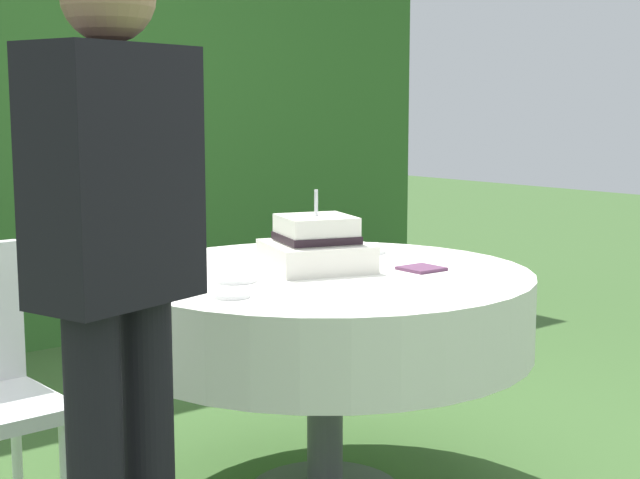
# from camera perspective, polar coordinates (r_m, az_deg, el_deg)

# --- Properties ---
(foliage_hedge) EXTENTS (5.37, 0.43, 2.67)m
(foliage_hedge) POSITION_cam_1_polar(r_m,az_deg,el_deg) (5.18, -18.31, 8.50)
(foliage_hedge) COLOR #336628
(foliage_hedge) RESTS_ON ground_plane
(cake_table) EXTENTS (1.32, 1.32, 0.75)m
(cake_table) POSITION_cam_1_polar(r_m,az_deg,el_deg) (3.00, 0.31, -4.33)
(cake_table) COLOR #4C4C51
(cake_table) RESTS_ON ground_plane
(wedding_cake) EXTENTS (0.39, 0.39, 0.26)m
(wedding_cake) POSITION_cam_1_polar(r_m,az_deg,el_deg) (3.00, -0.27, -0.39)
(wedding_cake) COLOR white
(wedding_cake) RESTS_ON cake_table
(serving_plate_near) EXTENTS (0.10, 0.10, 0.01)m
(serving_plate_near) POSITION_cam_1_polar(r_m,az_deg,el_deg) (3.34, 3.14, -0.73)
(serving_plate_near) COLOR white
(serving_plate_near) RESTS_ON cake_table
(serving_plate_far) EXTENTS (0.12, 0.12, 0.01)m
(serving_plate_far) POSITION_cam_1_polar(r_m,az_deg,el_deg) (3.07, -9.39, -1.63)
(serving_plate_far) COLOR white
(serving_plate_far) RESTS_ON cake_table
(serving_plate_left) EXTENTS (0.13, 0.13, 0.01)m
(serving_plate_left) POSITION_cam_1_polar(r_m,az_deg,el_deg) (2.82, -5.21, -2.44)
(serving_plate_left) COLOR white
(serving_plate_left) RESTS_ON cake_table
(serving_plate_right) EXTENTS (0.10, 0.10, 0.01)m
(serving_plate_right) POSITION_cam_1_polar(r_m,az_deg,el_deg) (2.59, -5.43, -3.38)
(serving_plate_right) COLOR white
(serving_plate_right) RESTS_ON cake_table
(napkin_stack) EXTENTS (0.12, 0.12, 0.01)m
(napkin_stack) POSITION_cam_1_polar(r_m,az_deg,el_deg) (3.01, 6.19, -1.77)
(napkin_stack) COLOR #603856
(napkin_stack) RESTS_ON cake_table
(standing_person) EXTENTS (0.40, 0.29, 1.60)m
(standing_person) POSITION_cam_1_polar(r_m,az_deg,el_deg) (2.07, -12.28, -1.59)
(standing_person) COLOR black
(standing_person) RESTS_ON ground_plane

